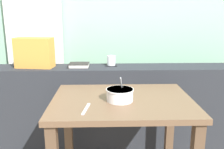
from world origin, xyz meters
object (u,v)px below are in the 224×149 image
object	(u,v)px
soup_bowl	(120,95)
coaster_square	(111,65)
breakfast_table	(122,118)
juice_glass	(111,61)
fork_utensil	(86,109)
closed_book	(79,65)
throw_pillow	(34,53)

from	to	relation	value
soup_bowl	coaster_square	bearing A→B (deg)	92.97
breakfast_table	soup_bowl	xyz separation A→B (m)	(-0.02, -0.03, 0.17)
juice_glass	soup_bowl	size ratio (longest dim) A/B	0.49
breakfast_table	fork_utensil	world-z (taller)	fork_utensil
closed_book	juice_glass	bearing A→B (deg)	8.39
breakfast_table	throw_pillow	size ratio (longest dim) A/B	2.86
coaster_square	juice_glass	size ratio (longest dim) A/B	1.15
breakfast_table	fork_utensil	xyz separation A→B (m)	(-0.22, -0.17, 0.14)
juice_glass	coaster_square	bearing A→B (deg)	0.00
coaster_square	juice_glass	bearing A→B (deg)	0.00
juice_glass	closed_book	size ratio (longest dim) A/B	0.49
fork_utensil	throw_pillow	bearing A→B (deg)	130.98
coaster_square	breakfast_table	bearing A→B (deg)	-85.34
breakfast_table	soup_bowl	distance (m)	0.18
breakfast_table	juice_glass	size ratio (longest dim) A/B	10.51
juice_glass	closed_book	xyz separation A→B (m)	(-0.29, -0.04, -0.03)
juice_glass	throw_pillow	size ratio (longest dim) A/B	0.27
coaster_square	throw_pillow	distance (m)	0.68
throw_pillow	coaster_square	bearing A→B (deg)	4.07
breakfast_table	juice_glass	xyz separation A→B (m)	(-0.05, 0.66, 0.26)
throw_pillow	fork_utensil	world-z (taller)	throw_pillow
closed_book	throw_pillow	distance (m)	0.40
breakfast_table	throw_pillow	world-z (taller)	throw_pillow
closed_book	soup_bowl	world-z (taller)	soup_bowl
closed_book	fork_utensil	xyz separation A→B (m)	(0.12, -0.79, -0.10)
soup_bowl	fork_utensil	distance (m)	0.25
soup_bowl	fork_utensil	bearing A→B (deg)	-145.61
closed_book	fork_utensil	bearing A→B (deg)	-81.54
throw_pillow	soup_bowl	xyz separation A→B (m)	(0.71, -0.64, -0.17)
soup_bowl	breakfast_table	bearing A→B (deg)	61.13
juice_glass	fork_utensil	size ratio (longest dim) A/B	0.51
juice_glass	throw_pillow	world-z (taller)	throw_pillow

